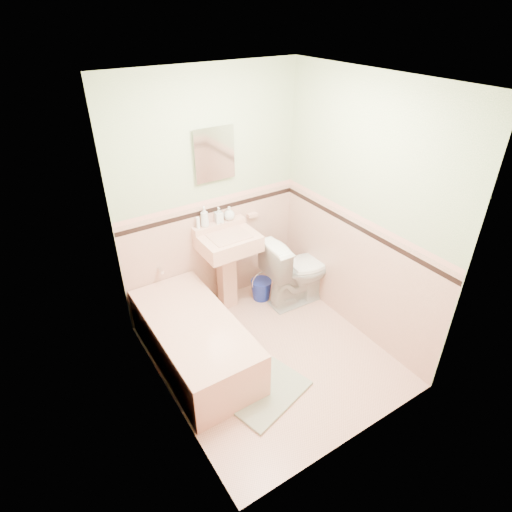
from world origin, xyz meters
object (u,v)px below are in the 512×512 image
bathtub (195,342)px  bucket (261,289)px  sink (229,273)px  soap_bottle_right (229,213)px  soap_bottle_mid (219,215)px  shoe (247,392)px  toilet (299,270)px  soap_bottle_left (204,217)px  medicine_cabinet (214,154)px

bathtub → bucket: bathtub is taller
sink → soap_bottle_right: size_ratio=6.23×
soap_bottle_mid → shoe: soap_bottle_mid is taller
bathtub → sink: size_ratio=1.63×
toilet → soap_bottle_mid: bearing=58.4°
soap_bottle_mid → toilet: bearing=-33.9°
soap_bottle_left → toilet: (0.87, -0.48, -0.68)m
bathtub → bucket: (1.06, 0.48, -0.11)m
bathtub → sink: (0.68, 0.53, 0.24)m
medicine_cabinet → shoe: (-0.50, -1.38, -1.64)m
soap_bottle_mid → soap_bottle_right: (0.12, 0.00, -0.01)m
bathtub → soap_bottle_mid: size_ratio=8.83×
sink → shoe: (-0.50, -1.17, -0.40)m
soap_bottle_right → bucket: bearing=-42.0°
soap_bottle_left → sink: bearing=-48.5°
medicine_cabinet → shoe: bearing=-109.9°
medicine_cabinet → soap_bottle_mid: medicine_cabinet is taller
bathtub → shoe: bearing=-74.1°
medicine_cabinet → soap_bottle_right: 0.66m
bucket → shoe: bearing=-128.1°
soap_bottle_right → toilet: soap_bottle_right is taller
soap_bottle_right → bucket: size_ratio=0.62×
toilet → shoe: toilet is taller
bathtub → shoe: 0.69m
soap_bottle_right → bucket: 1.00m
soap_bottle_right → bucket: soap_bottle_right is taller
soap_bottle_left → soap_bottle_right: (0.28, 0.00, -0.04)m
sink → medicine_cabinet: bearing=90.0°
sink → toilet: bearing=-22.6°
bathtub → shoe: size_ratio=10.62×
soap_bottle_left → shoe: (-0.34, -1.35, -1.04)m
soap_bottle_mid → toilet: (0.71, -0.48, -0.66)m
medicine_cabinet → bucket: medicine_cabinet is taller
soap_bottle_mid → soap_bottle_right: bearing=0.0°
soap_bottle_left → soap_bottle_mid: size_ratio=1.28×
bathtub → soap_bottle_right: soap_bottle_right is taller
bathtub → medicine_cabinet: size_ratio=3.10×
soap_bottle_left → bucket: 1.14m
soap_bottle_left → bucket: soap_bottle_left is taller
soap_bottle_mid → toilet: size_ratio=0.21×
bathtub → soap_bottle_mid: 1.30m
bathtub → medicine_cabinet: bearing=47.4°
soap_bottle_left → bucket: (0.54, -0.23, -0.97)m
soap_bottle_mid → shoe: size_ratio=1.20×
soap_bottle_left → soap_bottle_right: bearing=0.0°
soap_bottle_right → shoe: soap_bottle_right is taller
shoe → sink: bearing=73.2°
bathtub → toilet: 1.42m
medicine_cabinet → shoe: size_ratio=3.43×
medicine_cabinet → toilet: bearing=-35.5°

